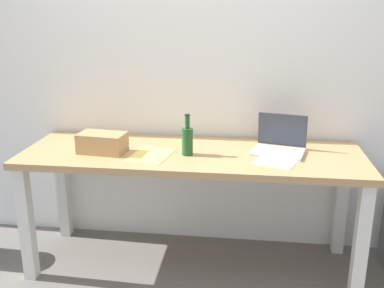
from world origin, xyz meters
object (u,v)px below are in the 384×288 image
Objects in this scene: laptop_right at (280,144)px; beer_bottle at (187,140)px; desk at (192,168)px; cardboard_box at (102,143)px; computer_mouse at (85,135)px.

beer_bottle is at bearing -167.35° from laptop_right.
desk is 6.01× the size of laptop_right.
laptop_right reaches higher than cardboard_box.
computer_mouse is at bearing 173.60° from laptop_right.
beer_bottle is 0.89× the size of cardboard_box.
desk is 7.45× the size of cardboard_box.
desk is at bearing -172.15° from laptop_right.
laptop_right is 1.39× the size of beer_bottle.
laptop_right is 1.24× the size of cardboard_box.
laptop_right reaches higher than desk.
beer_bottle is 0.76m from computer_mouse.
cardboard_box is (-0.50, -0.02, -0.03)m from beer_bottle.
cardboard_box reaches higher than desk.
beer_bottle reaches higher than computer_mouse.
beer_bottle is 0.50m from cardboard_box.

